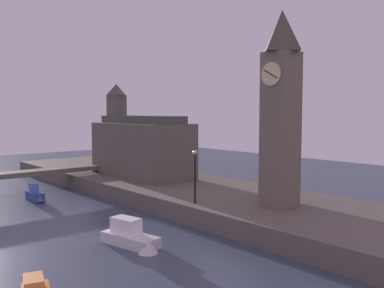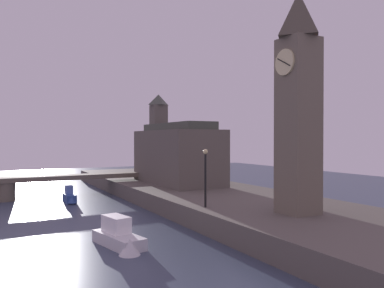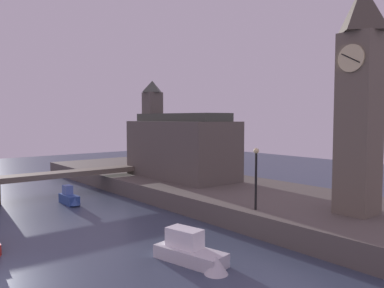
{
  "view_description": "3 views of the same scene",
  "coord_description": "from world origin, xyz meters",
  "views": [
    {
      "loc": [
        25.63,
        -5.82,
        8.57
      ],
      "look_at": [
        -1.93,
        17.74,
        5.74
      ],
      "focal_mm": 39.38,
      "sensor_mm": 36.0,
      "label": 1
    },
    {
      "loc": [
        25.01,
        1.55,
        6.35
      ],
      "look_at": [
        -3.92,
        16.9,
        5.92
      ],
      "focal_mm": 35.82,
      "sensor_mm": 36.0,
      "label": 2
    },
    {
      "loc": [
        18.6,
        -4.23,
        7.62
      ],
      "look_at": [
        -3.9,
        14.02,
        5.66
      ],
      "focal_mm": 36.23,
      "sensor_mm": 36.0,
      "label": 3
    }
  ],
  "objects": [
    {
      "name": "boat_ferry_white",
      "position": [
        3.34,
        8.3,
        0.57
      ],
      "size": [
        4.94,
        2.29,
        1.81
      ],
      "color": "silver",
      "rests_on": "ground"
    },
    {
      "name": "clock_tower",
      "position": [
        6.27,
        19.31,
        8.95
      ],
      "size": [
        2.42,
        2.46,
        14.4
      ],
      "color": "#6B6051",
      "rests_on": "far_embankment"
    },
    {
      "name": "parliament_hall",
      "position": [
        -13.17,
        19.8,
        4.77
      ],
      "size": [
        12.37,
        5.67,
        10.27
      ],
      "color": "#5B544C",
      "rests_on": "far_embankment"
    },
    {
      "name": "boat_tour_blue",
      "position": [
        -14.39,
        8.63,
        0.56
      ],
      "size": [
        3.01,
        0.97,
        1.63
      ],
      "color": "#2D4C93",
      "rests_on": "ground"
    },
    {
      "name": "streetlamp",
      "position": [
        1.51,
        15.1,
        4.06
      ],
      "size": [
        0.36,
        0.36,
        4.13
      ],
      "color": "black",
      "rests_on": "far_embankment"
    },
    {
      "name": "far_embankment",
      "position": [
        0.0,
        20.0,
        0.75
      ],
      "size": [
        70.0,
        12.0,
        1.5
      ],
      "primitive_type": "cube",
      "color": "#5B544C",
      "rests_on": "ground"
    }
  ]
}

